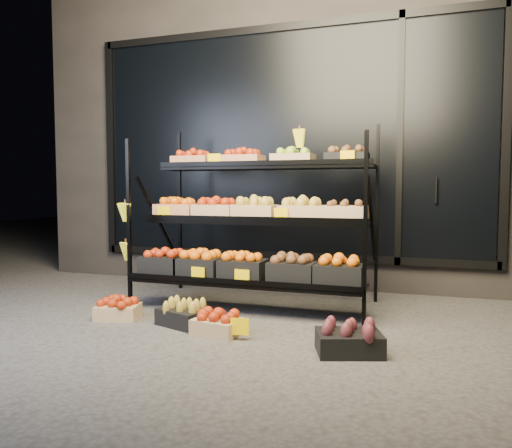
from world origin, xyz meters
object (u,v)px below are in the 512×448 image
(display_rack, at_px, (253,220))
(floor_crate_midleft, at_px, (184,314))
(floor_crate_midright, at_px, (217,323))
(floor_crate_left, at_px, (118,309))

(display_rack, relative_size, floor_crate_midleft, 4.86)
(floor_crate_midleft, bearing_deg, display_rack, 87.41)
(floor_crate_midright, bearing_deg, floor_crate_midleft, 165.49)
(display_rack, height_order, floor_crate_left, display_rack)
(floor_crate_left, height_order, floor_crate_midright, floor_crate_midright)
(floor_crate_left, bearing_deg, floor_crate_midright, -23.52)
(floor_crate_left, relative_size, floor_crate_midright, 1.03)
(display_rack, height_order, floor_crate_midright, display_rack)
(floor_crate_left, xyz_separation_m, floor_crate_midright, (0.95, -0.15, 0.00))
(floor_crate_left, bearing_deg, floor_crate_midleft, -14.51)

